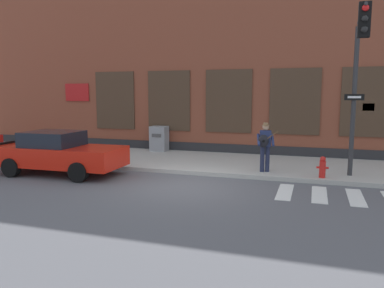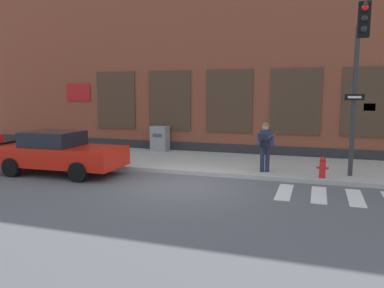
# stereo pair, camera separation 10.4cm
# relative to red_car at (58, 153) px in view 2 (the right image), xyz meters

# --- Properties ---
(ground_plane) EXTENTS (160.00, 160.00, 0.00)m
(ground_plane) POSITION_rel_red_car_xyz_m (4.87, -0.21, -0.77)
(ground_plane) COLOR #56565B
(sidewalk) EXTENTS (28.00, 4.51, 0.15)m
(sidewalk) POSITION_rel_red_car_xyz_m (4.87, 3.55, -0.70)
(sidewalk) COLOR #ADAAA3
(sidewalk) RESTS_ON ground
(building_backdrop) EXTENTS (28.00, 4.06, 7.97)m
(building_backdrop) POSITION_rel_red_car_xyz_m (4.87, 7.79, 3.21)
(building_backdrop) COLOR brown
(building_backdrop) RESTS_ON ground
(crosswalk) EXTENTS (5.20, 1.90, 0.01)m
(crosswalk) POSITION_rel_red_car_xyz_m (10.28, -0.01, -0.76)
(crosswalk) COLOR silver
(crosswalk) RESTS_ON ground
(red_car) EXTENTS (4.64, 2.07, 1.53)m
(red_car) POSITION_rel_red_car_xyz_m (0.00, 0.00, 0.00)
(red_car) COLOR red
(red_car) RESTS_ON ground
(busker) EXTENTS (0.77, 0.62, 1.72)m
(busker) POSITION_rel_red_car_xyz_m (7.03, 1.98, 0.36)
(busker) COLOR #1E233D
(busker) RESTS_ON sidewalk
(traffic_light) EXTENTS (0.60, 2.89, 5.02)m
(traffic_light) POSITION_rel_red_car_xyz_m (9.78, 1.22, 2.86)
(traffic_light) COLOR #2D2D30
(traffic_light) RESTS_ON sidewalk
(utility_box) EXTENTS (0.78, 0.65, 1.18)m
(utility_box) POSITION_rel_red_car_xyz_m (1.61, 5.35, -0.04)
(utility_box) COLOR gray
(utility_box) RESTS_ON sidewalk
(fire_hydrant) EXTENTS (0.38, 0.20, 0.70)m
(fire_hydrant) POSITION_rel_red_car_xyz_m (8.94, 1.64, -0.28)
(fire_hydrant) COLOR red
(fire_hydrant) RESTS_ON sidewalk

